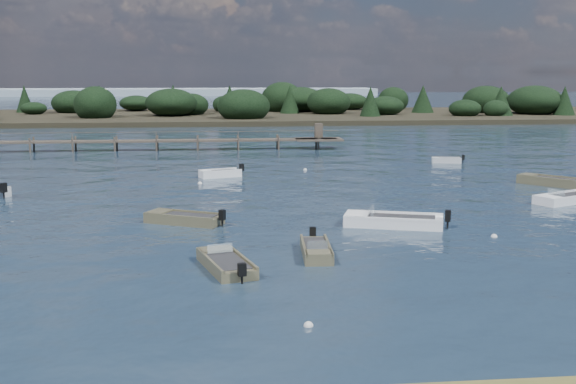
{
  "coord_description": "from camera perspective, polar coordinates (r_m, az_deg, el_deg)",
  "views": [
    {
      "loc": [
        -7.28,
        -28.76,
        8.17
      ],
      "look_at": [
        -2.84,
        14.0,
        1.0
      ],
      "focal_mm": 45.0,
      "sensor_mm": 36.0,
      "label": 1
    }
  ],
  "objects": [
    {
      "name": "tender_far_grey_b",
      "position": [
        67.16,
        12.41,
        2.38
      ],
      "size": [
        2.96,
        1.56,
        0.99
      ],
      "color": "#B7BCBF",
      "rests_on": "ground"
    },
    {
      "name": "buoy_b",
      "position": [
        37.65,
        15.97,
        -3.43
      ],
      "size": [
        0.32,
        0.32,
        0.32
      ],
      "primitive_type": "sphere",
      "color": "silver",
      "rests_on": "ground"
    },
    {
      "name": "buoy_a",
      "position": [
        23.86,
        1.63,
        -10.55
      ],
      "size": [
        0.32,
        0.32,
        0.32
      ],
      "primitive_type": "sphere",
      "color": "silver",
      "rests_on": "ground"
    },
    {
      "name": "jetty",
      "position": [
        78.43,
        -16.57,
        3.82
      ],
      "size": [
        64.5,
        3.2,
        3.4
      ],
      "color": "#4A4136",
      "rests_on": "ground"
    },
    {
      "name": "dinghy_near_olive",
      "position": [
        30.51,
        -4.93,
        -5.82
      ],
      "size": [
        2.56,
        4.6,
        1.1
      ],
      "color": "#696446",
      "rests_on": "ground"
    },
    {
      "name": "buoy_c",
      "position": [
        39.52,
        -8.97,
        -2.58
      ],
      "size": [
        0.32,
        0.32,
        0.32
      ],
      "primitive_type": "sphere",
      "color": "silver",
      "rests_on": "ground"
    },
    {
      "name": "dinghy_mid_grey",
      "position": [
        39.83,
        -8.21,
        -2.24
      ],
      "size": [
        4.49,
        3.33,
        1.15
      ],
      "color": "#696446",
      "rests_on": "ground"
    },
    {
      "name": "dinghy_extra_a",
      "position": [
        32.68,
        2.24,
        -4.75
      ],
      "size": [
        1.49,
        4.3,
        1.1
      ],
      "color": "#696446",
      "rests_on": "ground"
    },
    {
      "name": "far_headland",
      "position": [
        132.89,
        8.19,
        6.7
      ],
      "size": [
        190.0,
        40.0,
        5.8
      ],
      "color": "black",
      "rests_on": "ground"
    },
    {
      "name": "buoy_extra_b",
      "position": [
        48.3,
        20.18,
        -0.86
      ],
      "size": [
        0.32,
        0.32,
        0.32
      ],
      "primitive_type": "sphere",
      "color": "silver",
      "rests_on": "ground"
    },
    {
      "name": "ground",
      "position": [
        89.43,
        -1.24,
        4.22
      ],
      "size": [
        400.0,
        400.0,
        0.0
      ],
      "primitive_type": "plane",
      "color": "#152332",
      "rests_on": "ground"
    },
    {
      "name": "buoy_extra_a",
      "position": [
        53.72,
        -6.98,
        0.65
      ],
      "size": [
        0.32,
        0.32,
        0.32
      ],
      "primitive_type": "sphere",
      "color": "silver",
      "rests_on": "ground"
    },
    {
      "name": "dinghy_mid_white_a",
      "position": [
        39.11,
        8.31,
        -2.43
      ],
      "size": [
        5.66,
        3.45,
        1.31
      ],
      "color": "white",
      "rests_on": "ground"
    },
    {
      "name": "tender_far_white",
      "position": [
        56.92,
        -5.37,
        1.35
      ],
      "size": [
        3.63,
        2.25,
        1.22
      ],
      "color": "white",
      "rests_on": "ground"
    },
    {
      "name": "dinghy_extra_b",
      "position": [
        55.95,
        20.02,
        0.68
      ],
      "size": [
        4.13,
        4.45,
        1.31
      ],
      "color": "#696446",
      "rests_on": "ground"
    },
    {
      "name": "dinghy_mid_white_b",
      "position": [
        48.86,
        21.08,
        -0.61
      ],
      "size": [
        4.71,
        3.43,
        1.18
      ],
      "color": "white",
      "rests_on": "ground"
    },
    {
      "name": "buoy_e",
      "position": [
        60.8,
        1.36,
        1.74
      ],
      "size": [
        0.32,
        0.32,
        0.32
      ],
      "primitive_type": "sphere",
      "color": "silver",
      "rests_on": "ground"
    }
  ]
}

